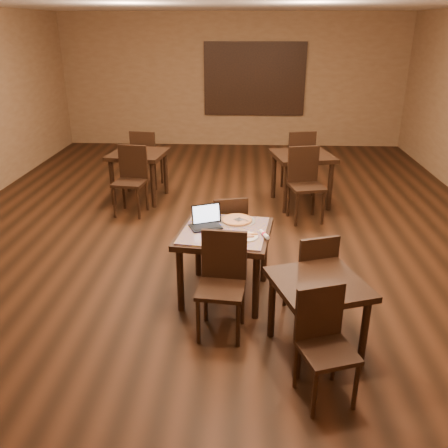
# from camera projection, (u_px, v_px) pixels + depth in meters

# --- Properties ---
(ground) EXTENTS (10.00, 10.00, 0.00)m
(ground) POSITION_uv_depth(u_px,v_px,m) (222.00, 223.00, 7.02)
(ground) COLOR black
(ground) RESTS_ON ground
(wall_back) EXTENTS (8.00, 0.02, 3.00)m
(wall_back) POSITION_uv_depth(u_px,v_px,m) (233.00, 81.00, 11.04)
(wall_back) COLOR olive
(wall_back) RESTS_ON ground
(wall_front) EXTENTS (8.00, 0.02, 3.00)m
(wall_front) POSITION_uv_depth(u_px,v_px,m) (155.00, 360.00, 1.83)
(wall_front) COLOR olive
(wall_front) RESTS_ON ground
(mural) EXTENTS (2.34, 0.05, 1.64)m
(mural) POSITION_uv_depth(u_px,v_px,m) (255.00, 79.00, 10.97)
(mural) COLOR #245E86
(mural) RESTS_ON wall_back
(tiled_table) EXTENTS (1.04, 1.04, 0.76)m
(tiled_table) POSITION_uv_depth(u_px,v_px,m) (225.00, 239.00, 4.89)
(tiled_table) COLOR black
(tiled_table) RESTS_ON ground
(chair_main_near) EXTENTS (0.46, 0.46, 0.98)m
(chair_main_near) POSITION_uv_depth(u_px,v_px,m) (222.00, 277.00, 4.37)
(chair_main_near) COLOR black
(chair_main_near) RESTS_ON ground
(chair_main_far) EXTENTS (0.48, 0.48, 0.91)m
(chair_main_far) POSITION_uv_depth(u_px,v_px,m) (229.00, 228.00, 5.52)
(chair_main_far) COLOR black
(chair_main_far) RESTS_ON ground
(laptop) EXTENTS (0.37, 0.35, 0.21)m
(laptop) POSITION_uv_depth(u_px,v_px,m) (206.00, 221.00, 4.93)
(laptop) COLOR black
(laptop) RESTS_ON tiled_table
(plate) EXTENTS (0.24, 0.24, 0.01)m
(plate) POSITION_uv_depth(u_px,v_px,m) (246.00, 237.00, 4.67)
(plate) COLOR white
(plate) RESTS_ON tiled_table
(pizza_slice) EXTENTS (0.20, 0.20, 0.02)m
(pizza_slice) POSITION_uv_depth(u_px,v_px,m) (246.00, 235.00, 4.67)
(pizza_slice) COLOR beige
(pizza_slice) RESTS_ON plate
(pizza_pan) EXTENTS (0.39, 0.39, 0.01)m
(pizza_pan) POSITION_uv_depth(u_px,v_px,m) (237.00, 221.00, 5.06)
(pizza_pan) COLOR silver
(pizza_pan) RESTS_ON tiled_table
(pizza_whole) EXTENTS (0.33, 0.33, 0.02)m
(pizza_whole) POSITION_uv_depth(u_px,v_px,m) (237.00, 220.00, 5.06)
(pizza_whole) COLOR beige
(pizza_whole) RESTS_ON pizza_pan
(spatula) EXTENTS (0.21, 0.21, 0.01)m
(spatula) POSITION_uv_depth(u_px,v_px,m) (239.00, 220.00, 5.04)
(spatula) COLOR silver
(spatula) RESTS_ON pizza_whole
(napkin_roll) EXTENTS (0.10, 0.19, 0.04)m
(napkin_roll) POSITION_uv_depth(u_px,v_px,m) (264.00, 234.00, 4.70)
(napkin_roll) COLOR white
(napkin_roll) RESTS_ON tiled_table
(other_table_a) EXTENTS (1.06, 1.06, 0.83)m
(other_table_a) POSITION_uv_depth(u_px,v_px,m) (302.00, 163.00, 7.51)
(other_table_a) COLOR black
(other_table_a) RESTS_ON ground
(other_table_a_chair_near) EXTENTS (0.56, 0.56, 1.08)m
(other_table_a_chair_near) POSITION_uv_depth(u_px,v_px,m) (305.00, 179.00, 6.96)
(other_table_a_chair_near) COLOR black
(other_table_a_chair_near) RESTS_ON ground
(other_table_a_chair_far) EXTENTS (0.56, 0.56, 1.08)m
(other_table_a_chair_far) POSITION_uv_depth(u_px,v_px,m) (299.00, 158.00, 8.12)
(other_table_a_chair_far) COLOR black
(other_table_a_chair_far) RESTS_ON ground
(other_table_b) EXTENTS (0.96, 0.96, 0.80)m
(other_table_b) POSITION_uv_depth(u_px,v_px,m) (139.00, 160.00, 7.73)
(other_table_b) COLOR black
(other_table_b) RESTS_ON ground
(other_table_b_chair_near) EXTENTS (0.50, 0.50, 1.03)m
(other_table_b_chair_near) POSITION_uv_depth(u_px,v_px,m) (131.00, 176.00, 7.21)
(other_table_b_chair_near) COLOR black
(other_table_b_chair_near) RESTS_ON ground
(other_table_b_chair_far) EXTENTS (0.50, 0.50, 1.03)m
(other_table_b_chair_far) POSITION_uv_depth(u_px,v_px,m) (146.00, 156.00, 8.32)
(other_table_b_chair_far) COLOR black
(other_table_b_chair_far) RESTS_ON ground
(other_table_c) EXTENTS (0.94, 0.94, 0.70)m
(other_table_c) POSITION_uv_depth(u_px,v_px,m) (318.00, 293.00, 4.05)
(other_table_c) COLOR black
(other_table_c) RESTS_ON ground
(other_table_c_chair_near) EXTENTS (0.49, 0.49, 0.90)m
(other_table_c_chair_near) POSITION_uv_depth(u_px,v_px,m) (323.00, 338.00, 3.59)
(other_table_c_chair_near) COLOR black
(other_table_c_chair_near) RESTS_ON ground
(other_table_c_chair_far) EXTENTS (0.49, 0.49, 0.90)m
(other_table_c_chair_far) POSITION_uv_depth(u_px,v_px,m) (313.00, 271.00, 4.57)
(other_table_c_chair_far) COLOR black
(other_table_c_chair_far) RESTS_ON ground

